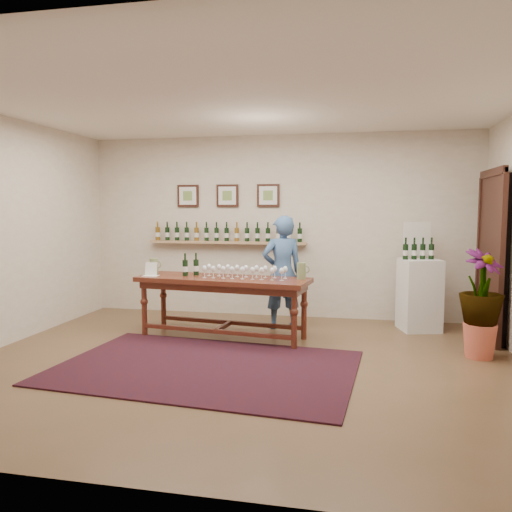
% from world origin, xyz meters
% --- Properties ---
extents(ground, '(6.00, 6.00, 0.00)m').
position_xyz_m(ground, '(0.00, 0.00, 0.00)').
color(ground, brown).
rests_on(ground, ground).
extents(room_shell, '(6.00, 6.00, 6.00)m').
position_xyz_m(room_shell, '(2.11, 1.86, 1.12)').
color(room_shell, beige).
rests_on(room_shell, ground).
extents(rug, '(3.26, 2.32, 0.02)m').
position_xyz_m(rug, '(-0.33, -0.23, 0.01)').
color(rug, '#4E130E').
rests_on(rug, ground).
extents(tasting_table, '(2.31, 0.98, 0.79)m').
position_xyz_m(tasting_table, '(-0.48, 1.02, 0.67)').
color(tasting_table, '#451811').
rests_on(tasting_table, ground).
extents(table_glasses, '(1.19, 0.34, 0.16)m').
position_xyz_m(table_glasses, '(-0.20, 1.02, 0.87)').
color(table_glasses, white).
rests_on(table_glasses, tasting_table).
extents(table_bottles, '(0.30, 0.18, 0.31)m').
position_xyz_m(table_bottles, '(-0.95, 1.11, 0.95)').
color(table_bottles, black).
rests_on(table_bottles, tasting_table).
extents(pitcher_left, '(0.17, 0.17, 0.21)m').
position_xyz_m(pitcher_left, '(-1.50, 1.19, 0.90)').
color(pitcher_left, '#6D7D4D').
rests_on(pitcher_left, tasting_table).
extents(pitcher_right, '(0.14, 0.14, 0.21)m').
position_xyz_m(pitcher_right, '(0.53, 1.07, 0.90)').
color(pitcher_right, '#6D7D4D').
rests_on(pitcher_right, tasting_table).
extents(menu_card, '(0.20, 0.15, 0.18)m').
position_xyz_m(menu_card, '(-1.45, 0.99, 0.88)').
color(menu_card, silver).
rests_on(menu_card, tasting_table).
extents(display_pedestal, '(0.60, 0.60, 0.99)m').
position_xyz_m(display_pedestal, '(2.06, 1.96, 0.49)').
color(display_pedestal, silver).
rests_on(display_pedestal, ground).
extents(pedestal_bottles, '(0.35, 0.17, 0.34)m').
position_xyz_m(pedestal_bottles, '(2.03, 1.94, 1.15)').
color(pedestal_bottles, black).
rests_on(pedestal_bottles, display_pedestal).
extents(info_sign, '(0.38, 0.12, 0.53)m').
position_xyz_m(info_sign, '(2.03, 2.11, 1.25)').
color(info_sign, silver).
rests_on(info_sign, display_pedestal).
extents(potted_plant, '(0.79, 0.79, 1.06)m').
position_xyz_m(potted_plant, '(2.58, 0.75, 0.62)').
color(potted_plant, '#CA5A43').
rests_on(potted_plant, ground).
extents(person, '(0.68, 0.58, 1.58)m').
position_xyz_m(person, '(0.19, 1.70, 0.79)').
color(person, '#385886').
rests_on(person, ground).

